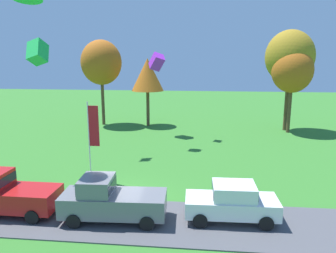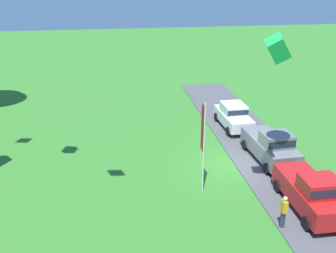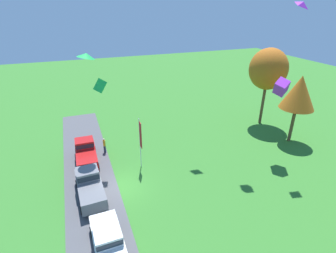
{
  "view_description": "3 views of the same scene",
  "coord_description": "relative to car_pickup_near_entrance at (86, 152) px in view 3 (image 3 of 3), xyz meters",
  "views": [
    {
      "loc": [
        4.49,
        -16.77,
        7.81
      ],
      "look_at": [
        2.23,
        4.65,
        3.22
      ],
      "focal_mm": 35.0,
      "sensor_mm": 36.0,
      "label": 1
    },
    {
      "loc": [
        -20.79,
        7.32,
        11.46
      ],
      "look_at": [
        -0.05,
        4.06,
        2.92
      ],
      "focal_mm": 42.0,
      "sensor_mm": 36.0,
      "label": 2
    },
    {
      "loc": [
        18.51,
        -2.5,
        14.52
      ],
      "look_at": [
        0.88,
        4.06,
        5.59
      ],
      "focal_mm": 28.0,
      "sensor_mm": 36.0,
      "label": 3
    }
  ],
  "objects": [
    {
      "name": "car_sedan_by_flagpole",
      "position": [
        11.3,
        0.43,
        -0.07
      ],
      "size": [
        4.44,
        2.04,
        1.84
      ],
      "color": "white",
      "rests_on": "ground"
    },
    {
      "name": "car_pickup_near_entrance",
      "position": [
        0.0,
        0.0,
        0.0
      ],
      "size": [
        5.02,
        2.09,
        2.14
      ],
      "color": "red",
      "rests_on": "ground"
    },
    {
      "name": "ground_plane",
      "position": [
        5.27,
        2.36,
        -1.11
      ],
      "size": [
        120.0,
        120.0,
        0.0
      ],
      "primitive_type": "plane",
      "color": "#337528"
    },
    {
      "name": "kite_delta_mid_center",
      "position": [
        1.43,
        1.15,
        9.56
      ],
      "size": [
        1.64,
        1.68,
        0.71
      ],
      "primitive_type": "cone",
      "rotation": [
        0.23,
        0.0,
        3.27
      ],
      "color": "green"
    },
    {
      "name": "flag_banner",
      "position": [
        2.96,
        4.9,
        2.15
      ],
      "size": [
        0.71,
        0.08,
        5.13
      ],
      "color": "silver",
      "rests_on": "ground"
    },
    {
      "name": "tree_right_of_center",
      "position": [
        -1.74,
        22.41,
        6.05
      ],
      "size": [
        4.6,
        4.6,
        9.72
      ],
      "color": "brown",
      "rests_on": "ground"
    },
    {
      "name": "kite_diamond_trailing_tail",
      "position": [
        5.9,
        18.08,
        13.32
      ],
      "size": [
        1.3,
        1.25,
        0.72
      ],
      "primitive_type": "pyramid",
      "rotation": [
        -0.45,
        0.0,
        5.12
      ],
      "color": "purple"
    },
    {
      "name": "pavement_strip",
      "position": [
        5.27,
        -0.02,
        -1.08
      ],
      "size": [
        36.0,
        4.4,
        0.06
      ],
      "primitive_type": "cube",
      "color": "#4C4C51",
      "rests_on": "ground"
    },
    {
      "name": "tree_center_back",
      "position": [
        3.57,
        22.35,
        4.71
      ],
      "size": [
        3.63,
        3.63,
        7.67
      ],
      "color": "brown",
      "rests_on": "ground"
    },
    {
      "name": "kite_box_high_right",
      "position": [
        1.3,
        2.0,
        6.94
      ],
      "size": [
        1.11,
        1.33,
        1.47
      ],
      "primitive_type": "cube",
      "rotation": [
        0.55,
        0.3,
        2.97
      ],
      "color": "green"
    },
    {
      "name": "kite_box_topmost",
      "position": [
        5.22,
        18.12,
        6.23
      ],
      "size": [
        1.82,
        1.82,
        1.98
      ],
      "primitive_type": "cube",
      "rotation": [
        0.59,
        0.3,
        0.51
      ],
      "color": "purple"
    },
    {
      "name": "person_watching_sky",
      "position": [
        -1.1,
        1.96,
        -0.23
      ],
      "size": [
        0.36,
        0.24,
        1.71
      ],
      "color": "#2D334C",
      "rests_on": "ground"
    },
    {
      "name": "car_pickup_mid_row",
      "position": [
        5.44,
        -0.14,
        0.0
      ],
      "size": [
        5.08,
        2.23,
        2.14
      ],
      "color": "slate",
      "rests_on": "ground"
    }
  ]
}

